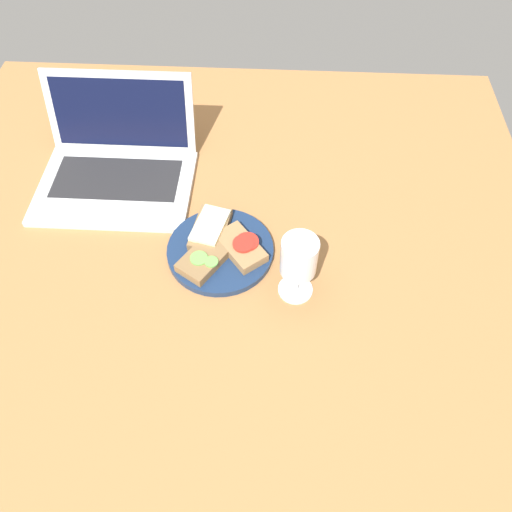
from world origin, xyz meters
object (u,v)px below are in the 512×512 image
Objects in this scene: plate at (219,250)px; sandwich_with_cucumber at (203,260)px; wine_glass at (299,260)px; sandwich_with_cheese at (210,228)px; laptop at (117,163)px; sandwich_with_tomato at (241,247)px.

sandwich_with_cucumber is at bearing -123.52° from plate.
wine_glass is at bearing -27.82° from plate.
sandwich_with_cheese is 0.36× the size of laptop.
wine_glass is at bearing -13.77° from sandwich_with_cucumber.
laptop is at bearing 131.75° from sandwich_with_cucumber.
sandwich_with_tomato is at bearing -36.11° from laptop.
wine_glass reaches higher than plate.
wine_glass is at bearing -34.95° from sandwich_with_cheese.
laptop is (-23.46, 17.61, 1.07)cm from sandwich_with_cheese.
plate is at bearing -63.91° from sandwich_with_cheese.
sandwich_with_cheese is 1.03× the size of sandwich_with_cucumber.
plate is 5.02cm from sandwich_with_cucumber.
plate is 33.68cm from laptop.
sandwich_with_cucumber is (-2.58, -3.89, 1.83)cm from plate.
sandwich_with_tomato is at bearing 144.04° from wine_glass.
sandwich_with_tomato reaches higher than plate.
plate is at bearing -40.51° from laptop.
wine_glass is at bearing -36.07° from laptop.
sandwich_with_tomato is (4.77, -0.30, 1.99)cm from plate.
sandwich_with_tomato is at bearing -33.24° from sandwich_with_cheese.
sandwich_with_cheese reaches higher than plate.
sandwich_with_tomato is 37.49cm from laptop.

